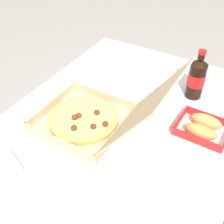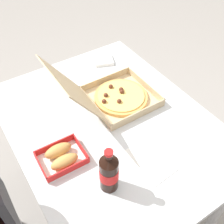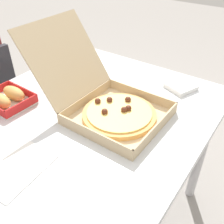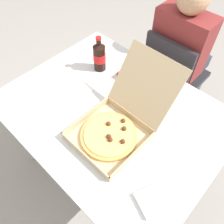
% 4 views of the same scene
% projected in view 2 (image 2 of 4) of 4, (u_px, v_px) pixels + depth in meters
% --- Properties ---
extents(ground_plane, '(10.00, 10.00, 0.00)m').
position_uv_depth(ground_plane, '(111.00, 193.00, 1.83)').
color(ground_plane, gray).
extents(dining_table, '(1.16, 0.90, 0.71)m').
position_uv_depth(dining_table, '(110.00, 132.00, 1.38)').
color(dining_table, silver).
rests_on(dining_table, ground_plane).
extents(pizza_box_open, '(0.32, 0.51, 0.31)m').
position_uv_depth(pizza_box_open, '(113.00, 96.00, 1.38)').
color(pizza_box_open, tan).
rests_on(pizza_box_open, dining_table).
extents(bread_side_box, '(0.16, 0.19, 0.06)m').
position_uv_depth(bread_side_box, '(62.00, 157.00, 1.15)').
color(bread_side_box, white).
rests_on(bread_side_box, dining_table).
extents(cola_bottle, '(0.07, 0.07, 0.22)m').
position_uv_depth(cola_bottle, '(109.00, 172.00, 1.02)').
color(cola_bottle, black).
rests_on(cola_bottle, dining_table).
extents(paper_menu, '(0.22, 0.17, 0.00)m').
position_uv_depth(paper_menu, '(151.00, 160.00, 1.17)').
color(paper_menu, white).
rests_on(paper_menu, dining_table).
extents(napkin_pile, '(0.14, 0.14, 0.02)m').
position_uv_depth(napkin_pile, '(103.00, 60.00, 1.66)').
color(napkin_pile, white).
rests_on(napkin_pile, dining_table).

